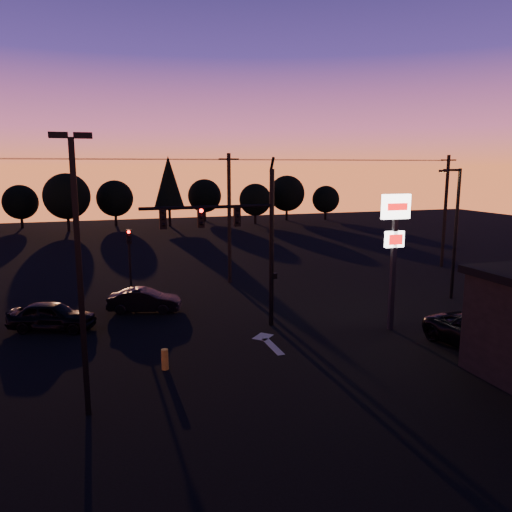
{
  "coord_description": "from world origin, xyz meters",
  "views": [
    {
      "loc": [
        -7.0,
        -19.37,
        8.14
      ],
      "look_at": [
        1.0,
        5.0,
        3.5
      ],
      "focal_mm": 35.0,
      "sensor_mm": 36.0,
      "label": 1
    }
  ],
  "objects_px": {
    "bollard": "(165,359)",
    "car_left": "(52,316)",
    "car_mid": "(144,300)",
    "suv_parked": "(483,334)",
    "parking_lot_light": "(79,259)",
    "traffic_signal_mast": "(241,232)",
    "secondary_signal": "(130,254)",
    "pylon_sign": "(395,233)",
    "streetlight": "(455,228)"
  },
  "relations": [
    {
      "from": "parking_lot_light",
      "to": "pylon_sign",
      "type": "bearing_deg",
      "value": 17.23
    },
    {
      "from": "streetlight",
      "to": "parking_lot_light",
      "type": "bearing_deg",
      "value": -158.35
    },
    {
      "from": "secondary_signal",
      "to": "bollard",
      "type": "bearing_deg",
      "value": -87.76
    },
    {
      "from": "streetlight",
      "to": "car_mid",
      "type": "bearing_deg",
      "value": 170.74
    },
    {
      "from": "parking_lot_light",
      "to": "streetlight",
      "type": "xyz_separation_m",
      "value": [
        21.41,
        8.5,
        -0.85
      ]
    },
    {
      "from": "traffic_signal_mast",
      "to": "suv_parked",
      "type": "height_order",
      "value": "traffic_signal_mast"
    },
    {
      "from": "bollard",
      "to": "traffic_signal_mast",
      "type": "bearing_deg",
      "value": 42.33
    },
    {
      "from": "bollard",
      "to": "streetlight",
      "type": "bearing_deg",
      "value": 16.76
    },
    {
      "from": "parking_lot_light",
      "to": "pylon_sign",
      "type": "height_order",
      "value": "parking_lot_light"
    },
    {
      "from": "traffic_signal_mast",
      "to": "car_mid",
      "type": "distance_m",
      "value": 7.61
    },
    {
      "from": "pylon_sign",
      "to": "bollard",
      "type": "height_order",
      "value": "pylon_sign"
    },
    {
      "from": "traffic_signal_mast",
      "to": "parking_lot_light",
      "type": "distance_m",
      "value": 10.19
    },
    {
      "from": "parking_lot_light",
      "to": "car_left",
      "type": "distance_m",
      "value": 10.88
    },
    {
      "from": "secondary_signal",
      "to": "streetlight",
      "type": "distance_m",
      "value": 19.89
    },
    {
      "from": "bollard",
      "to": "car_left",
      "type": "distance_m",
      "value": 8.25
    },
    {
      "from": "parking_lot_light",
      "to": "car_mid",
      "type": "relative_size",
      "value": 2.28
    },
    {
      "from": "parking_lot_light",
      "to": "secondary_signal",
      "type": "bearing_deg",
      "value": 80.21
    },
    {
      "from": "pylon_sign",
      "to": "streetlight",
      "type": "xyz_separation_m",
      "value": [
        6.91,
        4.0,
        -0.49
      ]
    },
    {
      "from": "secondary_signal",
      "to": "streetlight",
      "type": "xyz_separation_m",
      "value": [
        18.91,
        -5.99,
        1.56
      ]
    },
    {
      "from": "traffic_signal_mast",
      "to": "car_mid",
      "type": "bearing_deg",
      "value": 134.25
    },
    {
      "from": "secondary_signal",
      "to": "parking_lot_light",
      "type": "xyz_separation_m",
      "value": [
        -2.5,
        -14.49,
        2.41
      ]
    },
    {
      "from": "suv_parked",
      "to": "car_left",
      "type": "bearing_deg",
      "value": 144.41
    },
    {
      "from": "suv_parked",
      "to": "traffic_signal_mast",
      "type": "bearing_deg",
      "value": 136.46
    },
    {
      "from": "pylon_sign",
      "to": "suv_parked",
      "type": "relative_size",
      "value": 1.27
    },
    {
      "from": "traffic_signal_mast",
      "to": "parking_lot_light",
      "type": "bearing_deg",
      "value": -136.63
    },
    {
      "from": "bollard",
      "to": "car_left",
      "type": "bearing_deg",
      "value": 124.61
    },
    {
      "from": "car_mid",
      "to": "suv_parked",
      "type": "height_order",
      "value": "suv_parked"
    },
    {
      "from": "streetlight",
      "to": "suv_parked",
      "type": "relative_size",
      "value": 1.49
    },
    {
      "from": "parking_lot_light",
      "to": "car_mid",
      "type": "distance_m",
      "value": 12.75
    },
    {
      "from": "suv_parked",
      "to": "pylon_sign",
      "type": "bearing_deg",
      "value": 111.17
    },
    {
      "from": "traffic_signal_mast",
      "to": "bollard",
      "type": "relative_size",
      "value": 10.08
    },
    {
      "from": "bollard",
      "to": "car_left",
      "type": "relative_size",
      "value": 0.2
    },
    {
      "from": "secondary_signal",
      "to": "parking_lot_light",
      "type": "relative_size",
      "value": 0.48
    },
    {
      "from": "traffic_signal_mast",
      "to": "bollard",
      "type": "bearing_deg",
      "value": -137.67
    },
    {
      "from": "streetlight",
      "to": "car_left",
      "type": "height_order",
      "value": "streetlight"
    },
    {
      "from": "traffic_signal_mast",
      "to": "car_left",
      "type": "distance_m",
      "value": 10.42
    },
    {
      "from": "pylon_sign",
      "to": "bollard",
      "type": "relative_size",
      "value": 7.98
    },
    {
      "from": "bollard",
      "to": "parking_lot_light",
      "type": "bearing_deg",
      "value": -135.12
    },
    {
      "from": "pylon_sign",
      "to": "suv_parked",
      "type": "xyz_separation_m",
      "value": [
        2.28,
        -3.84,
        -4.17
      ]
    },
    {
      "from": "car_mid",
      "to": "parking_lot_light",
      "type": "bearing_deg",
      "value": -177.89
    },
    {
      "from": "suv_parked",
      "to": "secondary_signal",
      "type": "bearing_deg",
      "value": 126.43
    },
    {
      "from": "parking_lot_light",
      "to": "suv_parked",
      "type": "xyz_separation_m",
      "value": [
        16.78,
        0.65,
        -4.52
      ]
    },
    {
      "from": "pylon_sign",
      "to": "car_mid",
      "type": "height_order",
      "value": "pylon_sign"
    },
    {
      "from": "car_left",
      "to": "suv_parked",
      "type": "height_order",
      "value": "suv_parked"
    },
    {
      "from": "suv_parked",
      "to": "car_mid",
      "type": "bearing_deg",
      "value": 132.29
    },
    {
      "from": "traffic_signal_mast",
      "to": "secondary_signal",
      "type": "distance_m",
      "value": 9.19
    },
    {
      "from": "traffic_signal_mast",
      "to": "suv_parked",
      "type": "xyz_separation_m",
      "value": [
        9.38,
        -6.34,
        -4.19
      ]
    },
    {
      "from": "parking_lot_light",
      "to": "traffic_signal_mast",
      "type": "bearing_deg",
      "value": 43.37
    },
    {
      "from": "pylon_sign",
      "to": "car_left",
      "type": "relative_size",
      "value": 1.6
    },
    {
      "from": "secondary_signal",
      "to": "traffic_signal_mast",
      "type": "bearing_deg",
      "value": -56.81
    }
  ]
}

